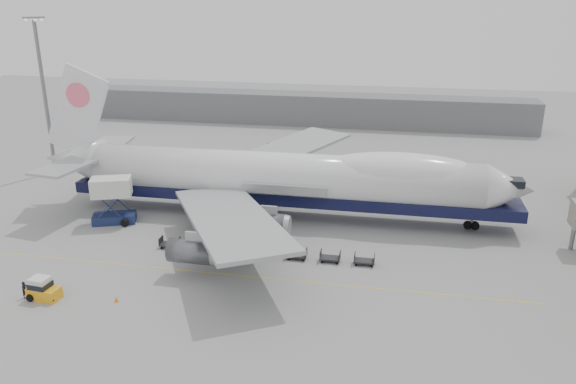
% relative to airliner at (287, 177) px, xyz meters
% --- Properties ---
extents(ground, '(260.00, 260.00, 0.00)m').
position_rel_airliner_xyz_m(ground, '(-0.64, -12.00, -5.62)').
color(ground, gray).
rests_on(ground, ground).
extents(apron_line, '(60.00, 0.15, 0.01)m').
position_rel_airliner_xyz_m(apron_line, '(-0.64, -18.00, -5.62)').
color(apron_line, gold).
rests_on(apron_line, ground).
extents(hangar, '(110.00, 8.00, 7.00)m').
position_rel_airliner_xyz_m(hangar, '(-10.64, 58.00, -2.12)').
color(hangar, slate).
rests_on(hangar, ground).
extents(floodlight_mast, '(2.40, 2.40, 25.43)m').
position_rel_airliner_xyz_m(floodlight_mast, '(-42.64, 12.00, 8.64)').
color(floodlight_mast, slate).
rests_on(floodlight_mast, ground).
extents(airliner, '(67.00, 55.30, 19.98)m').
position_rel_airliner_xyz_m(airliner, '(0.00, 0.00, 0.00)').
color(airliner, white).
rests_on(airliner, ground).
extents(catering_truck, '(6.07, 5.04, 6.21)m').
position_rel_airliner_xyz_m(catering_truck, '(-22.07, -6.65, -2.16)').
color(catering_truck, navy).
rests_on(catering_truck, ground).
extents(baggage_tug, '(3.25, 1.95, 2.27)m').
position_rel_airliner_xyz_m(baggage_tug, '(-19.58, -26.38, -4.61)').
color(baggage_tug, orange).
rests_on(baggage_tug, ground).
extents(ground_worker, '(0.58, 0.74, 1.78)m').
position_rel_airliner_xyz_m(ground_worker, '(-21.45, -26.60, -4.74)').
color(ground_worker, black).
rests_on(ground_worker, ground).
extents(traffic_cone, '(0.38, 0.38, 0.57)m').
position_rel_airliner_xyz_m(traffic_cone, '(-12.16, -25.60, -5.36)').
color(traffic_cone, orange).
rests_on(traffic_cone, ground).
extents(dolly_0, '(2.30, 1.35, 1.30)m').
position_rel_airliner_xyz_m(dolly_0, '(-11.78, -12.74, -5.09)').
color(dolly_0, '#2D2D30').
rests_on(dolly_0, ground).
extents(dolly_1, '(2.30, 1.35, 1.30)m').
position_rel_airliner_xyz_m(dolly_1, '(-7.92, -12.74, -5.09)').
color(dolly_1, '#2D2D30').
rests_on(dolly_1, ground).
extents(dolly_2, '(2.30, 1.35, 1.30)m').
position_rel_airliner_xyz_m(dolly_2, '(-4.05, -12.74, -5.09)').
color(dolly_2, '#2D2D30').
rests_on(dolly_2, ground).
extents(dolly_3, '(2.30, 1.35, 1.30)m').
position_rel_airliner_xyz_m(dolly_3, '(-0.18, -12.74, -5.09)').
color(dolly_3, '#2D2D30').
rests_on(dolly_3, ground).
extents(dolly_4, '(2.30, 1.35, 1.30)m').
position_rel_airliner_xyz_m(dolly_4, '(3.69, -12.74, -5.09)').
color(dolly_4, '#2D2D30').
rests_on(dolly_4, ground).
extents(dolly_5, '(2.30, 1.35, 1.30)m').
position_rel_airliner_xyz_m(dolly_5, '(7.55, -12.74, -5.09)').
color(dolly_5, '#2D2D30').
rests_on(dolly_5, ground).
extents(dolly_6, '(2.30, 1.35, 1.30)m').
position_rel_airliner_xyz_m(dolly_6, '(11.42, -12.74, -5.09)').
color(dolly_6, '#2D2D30').
rests_on(dolly_6, ground).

